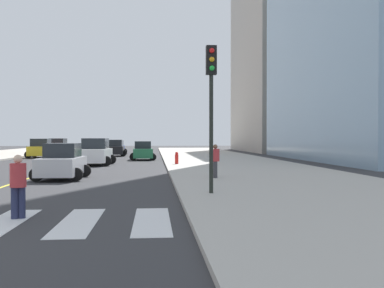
{
  "coord_description": "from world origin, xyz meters",
  "views": [
    {
      "loc": [
        6.34,
        -7.55,
        2.08
      ],
      "look_at": [
        8.83,
        22.38,
        1.66
      ],
      "focal_mm": 43.27,
      "sensor_mm": 36.0,
      "label": 1
    }
  ],
  "objects": [
    {
      "name": "car_yellow_fifth",
      "position": [
        -5.23,
        41.24,
        0.92
      ],
      "size": [
        2.82,
        4.45,
        1.97
      ],
      "rotation": [
        0.0,
        0.0,
        0.02
      ],
      "color": "gold",
      "rests_on": "ground"
    },
    {
      "name": "car_blue_sixth",
      "position": [
        1.67,
        52.96,
        0.8
      ],
      "size": [
        2.4,
        3.82,
        1.7
      ],
      "rotation": [
        0.0,
        0.0,
        3.15
      ],
      "color": "#2D479E",
      "rests_on": "ground"
    },
    {
      "name": "pedestrian_waiting_east",
      "position": [
        9.28,
        14.36,
        1.04
      ],
      "size": [
        0.4,
        0.4,
        1.61
      ],
      "rotation": [
        0.0,
        0.0,
        4.69
      ],
      "color": "#38383D",
      "rests_on": "sidewalk_kerb_east"
    },
    {
      "name": "car_black_seventh",
      "position": [
        2.02,
        44.94,
        0.86
      ],
      "size": [
        2.62,
        4.15,
        1.84
      ],
      "rotation": [
        0.0,
        0.0,
        3.16
      ],
      "color": "black",
      "rests_on": "ground"
    },
    {
      "name": "sidewalk_kerb_east",
      "position": [
        12.2,
        20.0,
        0.07
      ],
      "size": [
        10.0,
        120.0,
        0.15
      ],
      "primitive_type": "cube",
      "color": "#B2ADA3",
      "rests_on": "ground"
    },
    {
      "name": "lane_divider_paint",
      "position": [
        0.0,
        40.0,
        0.01
      ],
      "size": [
        0.16,
        80.0,
        0.01
      ],
      "primitive_type": "cube",
      "color": "yellow",
      "rests_on": "ground"
    },
    {
      "name": "fire_hydrant",
      "position": [
        8.02,
        26.21,
        0.58
      ],
      "size": [
        0.26,
        0.26,
        0.89
      ],
      "color": "red",
      "rests_on": "sidewalk_kerb_east"
    },
    {
      "name": "traffic_light_near_corner",
      "position": [
        8.34,
        8.37,
        3.73
      ],
      "size": [
        0.36,
        0.41,
        5.11
      ],
      "rotation": [
        0.0,
        0.0,
        3.14
      ],
      "color": "black",
      "rests_on": "sidewalk_kerb_east"
    },
    {
      "name": "pedestrian_crossing",
      "position": [
        2.89,
        4.57,
        0.91
      ],
      "size": [
        0.41,
        0.41,
        1.64
      ],
      "rotation": [
        0.0,
        0.0,
        3.46
      ],
      "color": "#232847",
      "rests_on": "ground"
    },
    {
      "name": "car_white_nearest",
      "position": [
        1.93,
        27.86,
        0.95
      ],
      "size": [
        2.95,
        4.62,
        2.03
      ],
      "rotation": [
        0.0,
        0.0,
        3.1
      ],
      "color": "silver",
      "rests_on": "ground"
    },
    {
      "name": "car_red_third",
      "position": [
        -5.21,
        49.86,
        0.93
      ],
      "size": [
        2.88,
        4.51,
        1.98
      ],
      "rotation": [
        0.0,
        0.0,
        -0.04
      ],
      "color": "red",
      "rests_on": "ground"
    },
    {
      "name": "car_green_second",
      "position": [
        5.32,
        35.68,
        0.81
      ],
      "size": [
        2.52,
        3.95,
        1.74
      ],
      "rotation": [
        0.0,
        0.0,
        3.18
      ],
      "color": "#236B42",
      "rests_on": "ground"
    },
    {
      "name": "parking_garage_concrete",
      "position": [
        29.03,
        61.98,
        13.25
      ],
      "size": [
        18.0,
        24.0,
        26.51
      ],
      "primitive_type": "cube",
      "color": "#B2ADA3",
      "rests_on": "ground"
    },
    {
      "name": "car_silver_fourth",
      "position": [
        1.76,
        16.04,
        0.84
      ],
      "size": [
        2.56,
        4.05,
        1.8
      ],
      "rotation": [
        0.0,
        0.0,
        3.12
      ],
      "color": "#B7B7BC",
      "rests_on": "ground"
    }
  ]
}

